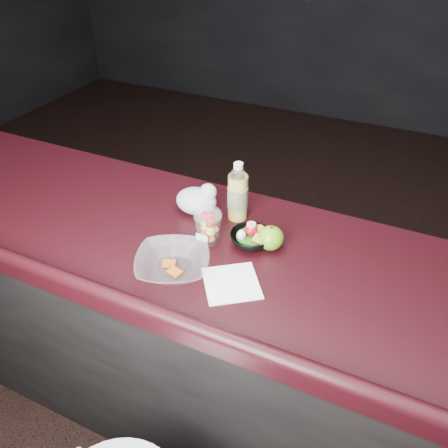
{
  "coord_description": "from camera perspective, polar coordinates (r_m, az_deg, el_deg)",
  "views": [
    {
      "loc": [
        0.55,
        -0.71,
        1.94
      ],
      "look_at": [
        0.07,
        0.32,
        1.1
      ],
      "focal_mm": 35.0,
      "sensor_mm": 36.0,
      "label": 1
    }
  ],
  "objects": [
    {
      "name": "counter",
      "position": [
        1.83,
        -2.24,
        -14.74
      ],
      "size": [
        4.06,
        0.71,
        1.02
      ],
      "color": "black",
      "rests_on": "ground"
    },
    {
      "name": "lemonade_bottle",
      "position": [
        1.53,
        1.81,
        3.74
      ],
      "size": [
        0.07,
        0.07,
        0.22
      ],
      "color": "gold",
      "rests_on": "counter"
    },
    {
      "name": "fruit_cup",
      "position": [
        1.43,
        -2.1,
        -0.09
      ],
      "size": [
        0.09,
        0.09,
        0.13
      ],
      "color": "white",
      "rests_on": "counter"
    },
    {
      "name": "green_apple",
      "position": [
        1.43,
        6.1,
        -1.82
      ],
      "size": [
        0.09,
        0.09,
        0.09
      ],
      "color": "#3A800E",
      "rests_on": "counter"
    },
    {
      "name": "plastic_bag",
      "position": [
        1.59,
        -3.44,
        3.18
      ],
      "size": [
        0.15,
        0.13,
        0.11
      ],
      "color": "silver",
      "rests_on": "counter"
    },
    {
      "name": "snack_bowl",
      "position": [
        1.45,
        3.47,
        -1.8
      ],
      "size": [
        0.17,
        0.17,
        0.08
      ],
      "rotation": [
        0.0,
        0.0,
        -0.32
      ],
      "color": "black",
      "rests_on": "counter"
    },
    {
      "name": "takeout_bowl",
      "position": [
        1.35,
        -6.71,
        -5.16
      ],
      "size": [
        0.3,
        0.3,
        0.06
      ],
      "rotation": [
        0.0,
        0.0,
        0.41
      ],
      "color": "silver",
      "rests_on": "counter"
    },
    {
      "name": "paper_napkin",
      "position": [
        1.32,
        0.99,
        -7.73
      ],
      "size": [
        0.22,
        0.22,
        0.0
      ],
      "primitive_type": "cube",
      "rotation": [
        0.0,
        0.0,
        0.62
      ],
      "color": "white",
      "rests_on": "counter"
    }
  ]
}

